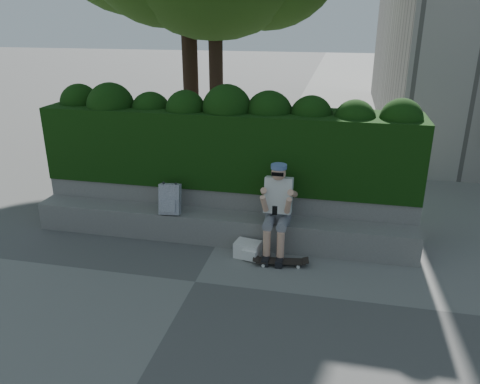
% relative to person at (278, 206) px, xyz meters
% --- Properties ---
extents(ground, '(80.00, 80.00, 0.00)m').
position_rel_person_xyz_m(ground, '(-0.94, -1.07, -0.75)').
color(ground, slate).
rests_on(ground, ground).
extents(bench_ledge, '(6.00, 0.45, 0.45)m').
position_rel_person_xyz_m(bench_ledge, '(-0.94, 0.18, -0.53)').
color(bench_ledge, gray).
rests_on(bench_ledge, ground).
extents(planter_wall, '(6.00, 0.50, 0.75)m').
position_rel_person_xyz_m(planter_wall, '(-0.94, 0.66, -0.38)').
color(planter_wall, gray).
rests_on(planter_wall, ground).
extents(hedge, '(6.00, 1.00, 1.20)m').
position_rel_person_xyz_m(hedge, '(-0.94, 0.88, 0.60)').
color(hedge, black).
rests_on(hedge, planter_wall).
extents(person, '(0.40, 0.76, 1.38)m').
position_rel_person_xyz_m(person, '(0.00, 0.00, 0.00)').
color(person, slate).
rests_on(person, ground).
extents(skateboard, '(0.72, 0.27, 0.07)m').
position_rel_person_xyz_m(skateboard, '(0.12, -0.38, -0.69)').
color(skateboard, black).
rests_on(skateboard, ground).
extents(backpack_plaid, '(0.34, 0.20, 0.47)m').
position_rel_person_xyz_m(backpack_plaid, '(-1.69, 0.08, -0.07)').
color(backpack_plaid, silver).
rests_on(backpack_plaid, bench_ledge).
extents(backpack_ground, '(0.40, 0.32, 0.24)m').
position_rel_person_xyz_m(backpack_ground, '(-0.39, -0.23, -0.63)').
color(backpack_ground, white).
rests_on(backpack_ground, ground).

